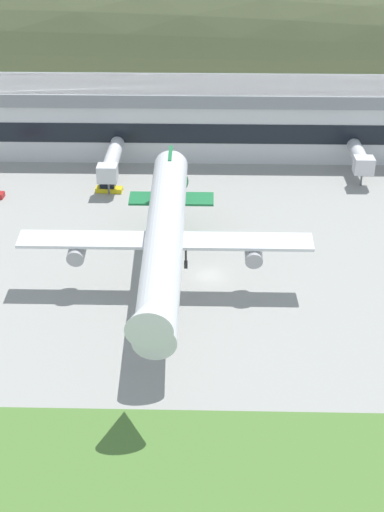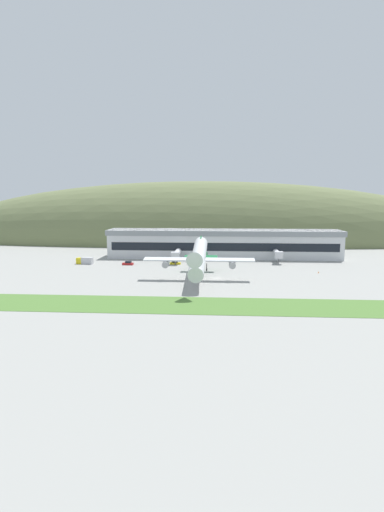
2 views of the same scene
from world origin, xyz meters
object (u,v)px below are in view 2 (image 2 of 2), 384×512
object	(u,v)px
service_car_0	(128,263)
cargo_airplane	(199,257)
jetway_0	(177,254)
service_car_1	(175,263)
traffic_cone_0	(318,272)
jetway_1	(278,254)
fuel_truck	(85,261)
terminal_building	(224,242)

from	to	relation	value
service_car_0	cargo_airplane	bearing A→B (deg)	-43.01
service_car_0	jetway_0	bearing A→B (deg)	20.15
cargo_airplane	service_car_1	bearing A→B (deg)	109.89
jetway_0	service_car_0	size ratio (longest dim) A/B	3.47
cargo_airplane	traffic_cone_0	bearing A→B (deg)	20.23
cargo_airplane	service_car_0	bearing A→B (deg)	136.99
jetway_1	fuel_truck	distance (m)	83.47
jetway_1	traffic_cone_0	bearing A→B (deg)	-61.83
terminal_building	traffic_cone_0	size ratio (longest dim) A/B	188.28
jetway_0	service_car_0	world-z (taller)	jetway_0
cargo_airplane	fuel_truck	size ratio (longest dim) A/B	6.87
fuel_truck	cargo_airplane	bearing A→B (deg)	-31.19
fuel_truck	terminal_building	bearing A→B (deg)	20.58
terminal_building	service_car_1	bearing A→B (deg)	-135.11
service_car_0	fuel_truck	size ratio (longest dim) A/B	0.65
jetway_1	fuel_truck	world-z (taller)	jetway_1
jetway_1	service_car_1	distance (m)	44.81
jetway_1	fuel_truck	xyz separation A→B (m)	(-82.98, -8.57, -2.60)
terminal_building	service_car_0	bearing A→B (deg)	-149.81
terminal_building	service_car_1	xyz separation A→B (m)	(-20.76, -20.68, -6.88)
terminal_building	jetway_0	distance (m)	26.50
service_car_1	cargo_airplane	bearing A→B (deg)	-70.11
jetway_1	cargo_airplane	xyz separation A→B (m)	(-32.47, -39.15, 4.08)
terminal_building	traffic_cone_0	distance (m)	51.47
jetway_0	service_car_1	xyz separation A→B (m)	(-0.14, -4.40, -3.38)
jetway_0	service_car_0	xyz separation A→B (m)	(-19.93, -7.31, -3.33)
cargo_airplane	fuel_truck	world-z (taller)	cargo_airplane
jetway_0	service_car_1	bearing A→B (deg)	-91.82
terminal_building	jetway_1	distance (m)	27.39
cargo_airplane	service_car_0	world-z (taller)	cargo_airplane
terminal_building	jetway_1	xyz separation A→B (m)	(23.40, -13.80, -3.50)
fuel_truck	jetway_1	bearing A→B (deg)	5.90
service_car_0	traffic_cone_0	distance (m)	77.20
terminal_building	cargo_airplane	size ratio (longest dim) A/B	2.21
jetway_1	fuel_truck	size ratio (longest dim) A/B	1.60
cargo_airplane	service_car_0	xyz separation A→B (m)	(-31.48, 29.36, -7.40)
traffic_cone_0	fuel_truck	bearing A→B (deg)	171.55
terminal_building	fuel_truck	world-z (taller)	terminal_building
service_car_1	terminal_building	bearing A→B (deg)	44.89
jetway_0	jetway_1	xyz separation A→B (m)	(44.01, 2.48, -0.00)
fuel_truck	traffic_cone_0	size ratio (longest dim) A/B	12.42
terminal_building	fuel_truck	bearing A→B (deg)	-159.42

